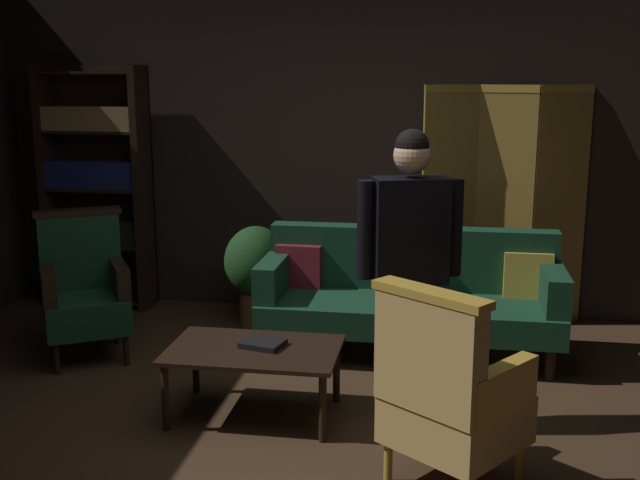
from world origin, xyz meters
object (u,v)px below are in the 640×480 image
(velvet_couch, at_px, (410,291))
(book_black_cloth, at_px, (263,344))
(armchair_wing_left, at_px, (84,289))
(potted_plant, at_px, (256,268))
(coffee_table, at_px, (254,355))
(armchair_gilt_accent, at_px, (449,394))
(folding_screen, at_px, (504,202))
(bookshelf, at_px, (97,183))
(standing_figure, at_px, (409,253))

(velvet_couch, relative_size, book_black_cloth, 8.99)
(armchair_wing_left, relative_size, potted_plant, 1.30)
(coffee_table, xyz_separation_m, potted_plant, (-0.40, 1.68, 0.09))
(armchair_gilt_accent, relative_size, book_black_cloth, 4.41)
(velvet_couch, height_order, book_black_cloth, velvet_couch)
(book_black_cloth, bearing_deg, folding_screen, 53.50)
(folding_screen, relative_size, coffee_table, 1.90)
(folding_screen, distance_m, bookshelf, 3.39)
(velvet_couch, bearing_deg, armchair_gilt_accent, -81.77)
(potted_plant, bearing_deg, standing_figure, -52.45)
(velvet_couch, bearing_deg, standing_figure, -88.03)
(book_black_cloth, bearing_deg, armchair_gilt_accent, -32.64)
(standing_figure, bearing_deg, velvet_couch, 91.97)
(coffee_table, relative_size, book_black_cloth, 4.24)
(coffee_table, bearing_deg, bookshelf, 133.14)
(potted_plant, distance_m, book_black_cloth, 1.70)
(book_black_cloth, bearing_deg, standing_figure, -2.29)
(standing_figure, bearing_deg, potted_plant, 127.55)
(folding_screen, xyz_separation_m, book_black_cloth, (-1.49, -2.02, -0.55))
(bookshelf, bearing_deg, armchair_wing_left, -70.44)
(folding_screen, height_order, armchair_wing_left, folding_screen)
(coffee_table, bearing_deg, potted_plant, 103.39)
(bookshelf, relative_size, coffee_table, 2.05)
(folding_screen, relative_size, bookshelf, 0.93)
(book_black_cloth, bearing_deg, coffee_table, -142.66)
(folding_screen, bearing_deg, velvet_couch, -130.38)
(potted_plant, bearing_deg, folding_screen, 10.89)
(book_black_cloth, bearing_deg, velvet_couch, 56.37)
(folding_screen, height_order, standing_figure, folding_screen)
(potted_plant, bearing_deg, book_black_cloth, -74.82)
(armchair_wing_left, xyz_separation_m, book_black_cloth, (1.47, -0.74, -0.05))
(armchair_gilt_accent, distance_m, standing_figure, 0.88)
(folding_screen, height_order, coffee_table, folding_screen)
(velvet_couch, xyz_separation_m, coffee_table, (-0.85, -1.24, -0.08))
(armchair_wing_left, xyz_separation_m, potted_plant, (1.03, 0.90, -0.03))
(folding_screen, distance_m, velvet_couch, 1.19)
(coffee_table, distance_m, armchair_wing_left, 1.63)
(velvet_couch, xyz_separation_m, standing_figure, (0.04, -1.24, 0.57))
(bookshelf, distance_m, standing_figure, 3.38)
(potted_plant, xyz_separation_m, book_black_cloth, (0.45, -1.64, -0.02))
(velvet_couch, height_order, potted_plant, velvet_couch)
(folding_screen, height_order, bookshelf, bookshelf)
(folding_screen, xyz_separation_m, armchair_wing_left, (-2.96, -1.27, -0.50))
(velvet_couch, distance_m, armchair_wing_left, 2.32)
(coffee_table, height_order, armchair_gilt_accent, armchair_gilt_accent)
(folding_screen, relative_size, potted_plant, 2.37)
(armchair_gilt_accent, height_order, book_black_cloth, armchair_gilt_accent)
(bookshelf, distance_m, velvet_couch, 2.87)
(bookshelf, height_order, standing_figure, bookshelf)
(standing_figure, relative_size, potted_plant, 2.13)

